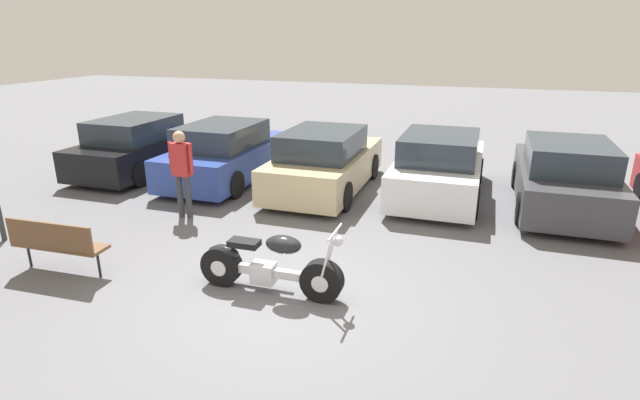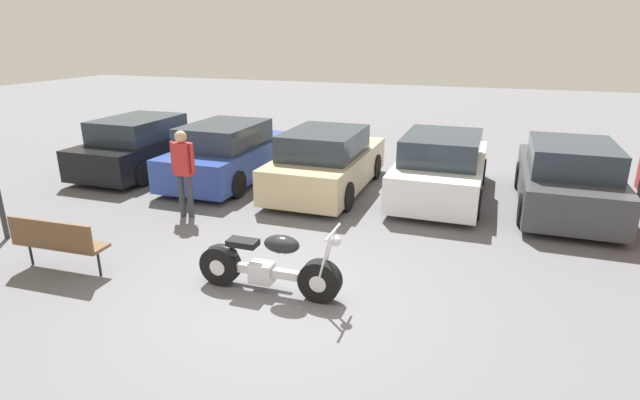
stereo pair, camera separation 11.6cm
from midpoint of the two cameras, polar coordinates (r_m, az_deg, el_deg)
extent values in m
plane|color=slate|center=(7.24, -3.92, -10.86)|extent=(60.00, 60.00, 0.00)
cylinder|color=black|center=(6.97, 0.48, -9.23)|extent=(0.60, 0.21, 0.60)
cylinder|color=silver|center=(6.97, 0.48, -9.23)|extent=(0.24, 0.22, 0.24)
cylinder|color=black|center=(7.55, -10.86, -7.30)|extent=(0.60, 0.21, 0.60)
cylinder|color=silver|center=(7.55, -10.86, -7.30)|extent=(0.24, 0.22, 0.24)
cube|color=silver|center=(7.22, -5.43, -8.16)|extent=(1.19, 0.12, 0.12)
cube|color=silver|center=(7.27, -6.21, -8.24)|extent=(0.34, 0.24, 0.30)
ellipsoid|color=black|center=(6.94, -3.92, -5.08)|extent=(0.52, 0.31, 0.26)
cube|color=black|center=(7.21, -8.36, -4.85)|extent=(0.44, 0.24, 0.09)
ellipsoid|color=black|center=(7.43, -10.63, -5.80)|extent=(0.48, 0.21, 0.20)
cylinder|color=silver|center=(6.70, 0.98, -6.85)|extent=(0.22, 0.04, 0.76)
cylinder|color=silver|center=(6.86, 1.44, -6.24)|extent=(0.22, 0.04, 0.76)
cylinder|color=silver|center=(6.60, 1.98, -3.70)|extent=(0.04, 0.62, 0.03)
sphere|color=silver|center=(6.64, 2.30, -4.70)|extent=(0.15, 0.15, 0.15)
cylinder|color=silver|center=(7.51, -7.24, -8.14)|extent=(1.18, 0.09, 0.08)
cube|color=black|center=(14.22, -18.98, 5.31)|extent=(1.80, 4.16, 0.76)
cube|color=#28333D|center=(13.90, -19.89, 7.71)|extent=(1.58, 2.16, 0.56)
cylinder|color=black|center=(15.76, -18.47, 5.82)|extent=(0.20, 0.62, 0.62)
cylinder|color=black|center=(14.81, -13.28, 5.50)|extent=(0.20, 0.62, 0.62)
cylinder|color=black|center=(13.88, -24.86, 3.38)|extent=(0.20, 0.62, 0.62)
cylinder|color=black|center=(12.78, -19.41, 2.87)|extent=(0.20, 0.62, 0.62)
cube|color=#2D479E|center=(12.78, -9.89, 4.63)|extent=(1.80, 4.16, 0.76)
cube|color=#28333D|center=(12.43, -10.61, 7.31)|extent=(1.58, 2.16, 0.56)
cylinder|color=black|center=(14.32, -10.30, 5.26)|extent=(0.20, 0.62, 0.62)
cylinder|color=black|center=(13.59, -4.10, 4.79)|extent=(0.20, 0.62, 0.62)
cylinder|color=black|center=(12.22, -16.20, 2.50)|extent=(0.20, 0.62, 0.62)
cylinder|color=black|center=(11.35, -9.26, 1.79)|extent=(0.20, 0.62, 0.62)
cube|color=#C6B284|center=(11.75, 1.14, 3.67)|extent=(1.80, 4.16, 0.76)
cube|color=#28333D|center=(11.36, 0.77, 6.58)|extent=(1.58, 2.16, 0.56)
cylinder|color=black|center=(13.24, -0.55, 4.47)|extent=(0.20, 0.62, 0.62)
cylinder|color=black|center=(12.79, 6.54, 3.83)|extent=(0.20, 0.62, 0.62)
cylinder|color=black|center=(10.95, -5.16, 1.33)|extent=(0.20, 0.62, 0.62)
cylinder|color=black|center=(10.39, 3.29, 0.41)|extent=(0.20, 0.62, 0.62)
cube|color=white|center=(11.63, 13.93, 2.96)|extent=(1.80, 4.16, 0.76)
cube|color=#28333D|center=(11.23, 14.06, 5.88)|extent=(1.58, 2.16, 0.56)
cylinder|color=black|center=(13.02, 10.81, 3.88)|extent=(0.20, 0.62, 0.62)
cylinder|color=black|center=(12.89, 18.18, 3.13)|extent=(0.20, 0.62, 0.62)
cylinder|color=black|center=(10.57, 8.58, 0.55)|extent=(0.20, 0.62, 0.62)
cylinder|color=black|center=(10.42, 17.66, -0.42)|extent=(0.20, 0.62, 0.62)
cube|color=#3D3D42|center=(11.69, 26.55, 1.58)|extent=(1.80, 4.16, 0.76)
cube|color=#28333D|center=(11.29, 27.16, 4.43)|extent=(1.58, 2.16, 0.56)
cylinder|color=black|center=(12.90, 22.15, 2.68)|extent=(0.20, 0.62, 0.62)
cylinder|color=black|center=(13.10, 29.45, 1.86)|extent=(0.20, 0.62, 0.62)
cylinder|color=black|center=(10.43, 22.56, -0.97)|extent=(0.20, 0.62, 0.62)
cylinder|color=black|center=(10.68, 31.52, -1.91)|extent=(0.20, 0.62, 0.62)
cube|color=brown|center=(8.69, -27.10, -4.47)|extent=(1.53, 0.46, 0.05)
cube|color=brown|center=(8.50, -28.13, -3.54)|extent=(1.51, 0.10, 0.44)
cylinder|color=black|center=(9.23, -29.86, -5.16)|extent=(0.04, 0.04, 0.45)
cylinder|color=black|center=(8.35, -23.58, -6.55)|extent=(0.04, 0.04, 0.45)
cylinder|color=#38383D|center=(10.40, -15.21, 0.51)|extent=(0.12, 0.12, 0.87)
cylinder|color=#38383D|center=(10.30, -14.33, 0.40)|extent=(0.12, 0.12, 0.87)
cube|color=red|center=(10.15, -15.12, 4.54)|extent=(0.34, 0.20, 0.65)
cylinder|color=red|center=(10.27, -16.16, 4.79)|extent=(0.08, 0.08, 0.60)
cylinder|color=red|center=(10.02, -14.09, 4.64)|extent=(0.08, 0.08, 0.60)
sphere|color=tan|center=(10.05, -15.34, 6.99)|extent=(0.24, 0.24, 0.24)
camera|label=1|loc=(0.06, -89.61, 0.13)|focal=28.00mm
camera|label=2|loc=(0.06, 90.39, -0.13)|focal=28.00mm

